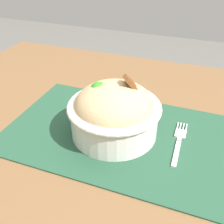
{
  "coord_description": "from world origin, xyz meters",
  "views": [
    {
      "loc": [
        0.15,
        -0.44,
        1.13
      ],
      "look_at": [
        -0.0,
        -0.02,
        0.83
      ],
      "focal_mm": 44.22,
      "sensor_mm": 36.0,
      "label": 1
    }
  ],
  "objects": [
    {
      "name": "placemat",
      "position": [
        0.02,
        -0.02,
        0.78
      ],
      "size": [
        0.48,
        0.3,
        0.0
      ],
      "primitive_type": "cube",
      "rotation": [
        0.0,
        0.0,
        -0.02
      ],
      "color": "#1E422D",
      "rests_on": "table"
    },
    {
      "name": "table",
      "position": [
        0.0,
        0.0,
        0.68
      ],
      "size": [
        1.03,
        0.78,
        0.78
      ],
      "color": "brown",
      "rests_on": "ground_plane"
    },
    {
      "name": "bowl",
      "position": [
        -0.0,
        -0.02,
        0.83
      ],
      "size": [
        0.19,
        0.19,
        0.13
      ],
      "color": "silver",
      "rests_on": "placemat"
    },
    {
      "name": "fork",
      "position": [
        0.13,
        -0.0,
        0.78
      ],
      "size": [
        0.02,
        0.14,
        0.0
      ],
      "color": "silver",
      "rests_on": "placemat"
    }
  ]
}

